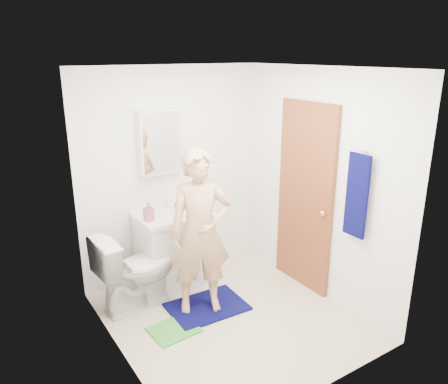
# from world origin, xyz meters

# --- Properties ---
(floor) EXTENTS (2.20, 2.40, 0.02)m
(floor) POSITION_xyz_m (0.00, 0.00, -0.01)
(floor) COLOR beige
(floor) RESTS_ON ground
(ceiling) EXTENTS (2.20, 2.40, 0.02)m
(ceiling) POSITION_xyz_m (0.00, 0.00, 2.41)
(ceiling) COLOR white
(ceiling) RESTS_ON ground
(wall_back) EXTENTS (2.20, 0.02, 2.40)m
(wall_back) POSITION_xyz_m (0.00, 1.21, 1.20)
(wall_back) COLOR white
(wall_back) RESTS_ON ground
(wall_front) EXTENTS (2.20, 0.02, 2.40)m
(wall_front) POSITION_xyz_m (0.00, -1.21, 1.20)
(wall_front) COLOR white
(wall_front) RESTS_ON ground
(wall_left) EXTENTS (0.02, 2.40, 2.40)m
(wall_left) POSITION_xyz_m (-1.11, 0.00, 1.20)
(wall_left) COLOR white
(wall_left) RESTS_ON ground
(wall_right) EXTENTS (0.02, 2.40, 2.40)m
(wall_right) POSITION_xyz_m (1.11, 0.00, 1.20)
(wall_right) COLOR white
(wall_right) RESTS_ON ground
(vanity_cabinet) EXTENTS (0.75, 0.55, 0.80)m
(vanity_cabinet) POSITION_xyz_m (-0.15, 0.91, 0.40)
(vanity_cabinet) COLOR white
(vanity_cabinet) RESTS_ON floor
(countertop) EXTENTS (0.79, 0.59, 0.05)m
(countertop) POSITION_xyz_m (-0.15, 0.91, 0.83)
(countertop) COLOR white
(countertop) RESTS_ON vanity_cabinet
(sink_basin) EXTENTS (0.40, 0.40, 0.03)m
(sink_basin) POSITION_xyz_m (-0.15, 0.91, 0.84)
(sink_basin) COLOR white
(sink_basin) RESTS_ON countertop
(faucet) EXTENTS (0.03, 0.03, 0.12)m
(faucet) POSITION_xyz_m (-0.15, 1.09, 0.91)
(faucet) COLOR silver
(faucet) RESTS_ON countertop
(medicine_cabinet) EXTENTS (0.50, 0.12, 0.70)m
(medicine_cabinet) POSITION_xyz_m (-0.15, 1.14, 1.60)
(medicine_cabinet) COLOR white
(medicine_cabinet) RESTS_ON wall_back
(mirror_panel) EXTENTS (0.46, 0.01, 0.66)m
(mirror_panel) POSITION_xyz_m (-0.15, 1.08, 1.60)
(mirror_panel) COLOR white
(mirror_panel) RESTS_ON wall_back
(door) EXTENTS (0.05, 0.80, 2.05)m
(door) POSITION_xyz_m (1.07, 0.15, 1.02)
(door) COLOR #974C29
(door) RESTS_ON ground
(door_knob) EXTENTS (0.07, 0.07, 0.07)m
(door_knob) POSITION_xyz_m (1.03, -0.17, 0.95)
(door_knob) COLOR gold
(door_knob) RESTS_ON door
(towel) EXTENTS (0.03, 0.24, 0.80)m
(towel) POSITION_xyz_m (1.03, -0.57, 1.25)
(towel) COLOR #070843
(towel) RESTS_ON wall_right
(towel_hook) EXTENTS (0.06, 0.02, 0.02)m
(towel_hook) POSITION_xyz_m (1.07, -0.57, 1.67)
(towel_hook) COLOR silver
(towel_hook) RESTS_ON wall_right
(toilet) EXTENTS (0.85, 0.53, 0.83)m
(toilet) POSITION_xyz_m (-0.69, 0.70, 0.41)
(toilet) COLOR white
(toilet) RESTS_ON floor
(bath_mat) EXTENTS (0.80, 0.58, 0.02)m
(bath_mat) POSITION_xyz_m (-0.11, 0.27, 0.01)
(bath_mat) COLOR #070843
(bath_mat) RESTS_ON floor
(green_rug) EXTENTS (0.45, 0.39, 0.02)m
(green_rug) POSITION_xyz_m (-0.57, 0.10, 0.01)
(green_rug) COLOR green
(green_rug) RESTS_ON floor
(soap_dispenser) EXTENTS (0.10, 0.10, 0.20)m
(soap_dispenser) POSITION_xyz_m (-0.45, 0.86, 0.95)
(soap_dispenser) COLOR #C35B73
(soap_dispenser) RESTS_ON countertop
(toothbrush_cup) EXTENTS (0.14, 0.14, 0.09)m
(toothbrush_cup) POSITION_xyz_m (-0.03, 0.98, 0.89)
(toothbrush_cup) COLOR #744497
(toothbrush_cup) RESTS_ON countertop
(man) EXTENTS (0.71, 0.59, 1.66)m
(man) POSITION_xyz_m (-0.16, 0.28, 0.85)
(man) COLOR tan
(man) RESTS_ON bath_mat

